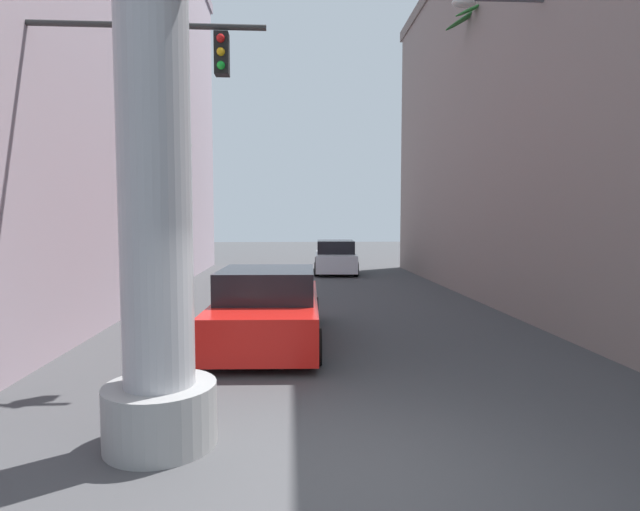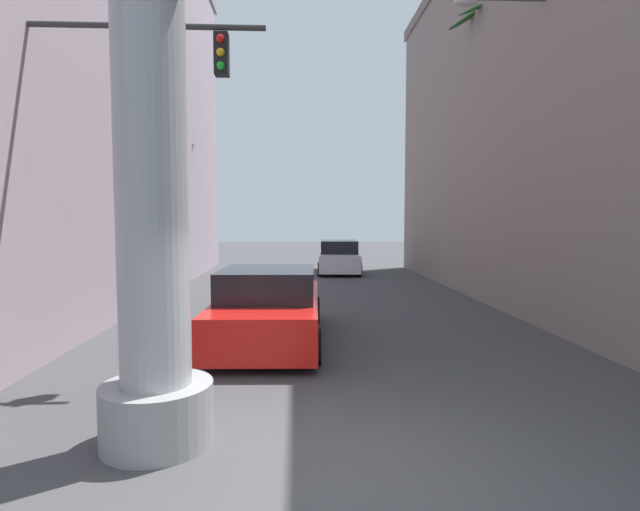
% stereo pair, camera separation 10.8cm
% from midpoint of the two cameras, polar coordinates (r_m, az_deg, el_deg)
% --- Properties ---
extents(ground_plane, '(84.56, 84.56, 0.00)m').
position_cam_midpoint_polar(ground_plane, '(14.90, -1.43, -5.76)').
color(ground_plane, '#424244').
extents(building_left, '(8.69, 25.70, 14.40)m').
position_cam_midpoint_polar(building_left, '(18.72, -32.50, 17.89)').
color(building_left, '#9E8C99').
rests_on(building_left, ground).
extents(street_lamp, '(2.89, 0.28, 7.75)m').
position_cam_midpoint_polar(street_lamp, '(13.21, 24.44, 13.06)').
color(street_lamp, '#59595E').
rests_on(street_lamp, ground).
extents(traffic_light_mast, '(5.08, 0.32, 5.90)m').
position_cam_midpoint_polar(traffic_light_mast, '(9.69, -27.90, 13.15)').
color(traffic_light_mast, '#333333').
rests_on(traffic_light_mast, ground).
extents(car_lead, '(2.30, 5.19, 1.56)m').
position_cam_midpoint_polar(car_lead, '(10.55, -6.19, -6.02)').
color(car_lead, black).
rests_on(car_lead, ground).
extents(car_far, '(2.21, 4.45, 1.56)m').
position_cam_midpoint_polar(car_far, '(23.92, 1.65, -0.24)').
color(car_far, black).
rests_on(car_far, ground).
extents(palm_tree_far_left, '(3.18, 3.18, 6.59)m').
position_cam_midpoint_polar(palm_tree_far_left, '(22.85, -18.59, 7.55)').
color(palm_tree_far_left, brown).
rests_on(palm_tree_far_left, ground).
extents(palm_tree_mid_left, '(2.68, 2.70, 9.63)m').
position_cam_midpoint_polar(palm_tree_mid_left, '(16.67, -23.60, 16.40)').
color(palm_tree_mid_left, brown).
rests_on(palm_tree_mid_left, ground).
extents(palm_tree_mid_right, '(3.43, 3.45, 9.67)m').
position_cam_midpoint_polar(palm_tree_mid_right, '(17.70, 19.47, 14.63)').
color(palm_tree_mid_right, brown).
rests_on(palm_tree_mid_right, ground).
extents(pedestrian_far_left, '(0.41, 0.41, 1.65)m').
position_cam_midpoint_polar(pedestrian_far_left, '(19.17, -17.35, -0.83)').
color(pedestrian_far_left, black).
rests_on(pedestrian_far_left, ground).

